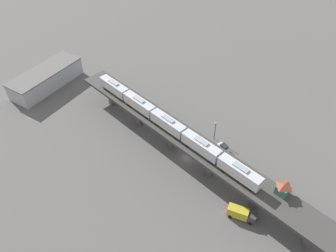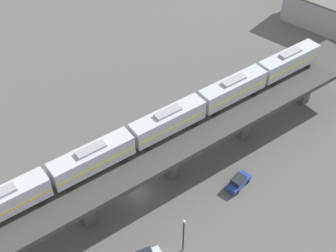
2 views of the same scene
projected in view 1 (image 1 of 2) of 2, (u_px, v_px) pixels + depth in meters
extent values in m
plane|color=#514F4C|center=(187.00, 158.00, 97.58)|extent=(400.00, 400.00, 0.00)
cube|color=#393733|center=(188.00, 140.00, 92.64)|extent=(15.14, 92.37, 0.80)
cube|color=#47443F|center=(311.00, 237.00, 74.82)|extent=(1.93, 1.93, 6.98)
cube|color=#47443F|center=(256.00, 198.00, 82.78)|extent=(1.93, 1.93, 6.98)
cube|color=#47443F|center=(210.00, 165.00, 90.74)|extent=(1.93, 1.93, 6.98)
cube|color=#47443F|center=(172.00, 139.00, 98.69)|extent=(1.93, 1.93, 6.98)
cube|color=#47443F|center=(140.00, 116.00, 106.65)|extent=(1.93, 1.93, 6.98)
cube|color=#47443F|center=(112.00, 96.00, 114.61)|extent=(1.93, 1.93, 6.98)
cube|color=#ADB2BA|center=(240.00, 172.00, 80.18)|extent=(3.67, 12.17, 3.10)
cube|color=gold|center=(240.00, 173.00, 80.38)|extent=(3.70, 11.94, 0.24)
cube|color=gray|center=(241.00, 167.00, 79.02)|extent=(1.71, 4.29, 0.36)
cylinder|color=black|center=(250.00, 190.00, 78.75)|extent=(0.28, 0.85, 0.84)
cylinder|color=black|center=(255.00, 184.00, 79.99)|extent=(0.28, 0.85, 0.84)
cylinder|color=black|center=(222.00, 171.00, 83.21)|extent=(0.28, 0.85, 0.84)
cylinder|color=black|center=(228.00, 166.00, 84.45)|extent=(0.28, 0.85, 0.84)
cube|color=#ADB2BA|center=(201.00, 146.00, 86.87)|extent=(3.67, 12.17, 3.10)
cube|color=gold|center=(201.00, 147.00, 87.07)|extent=(3.70, 11.94, 0.24)
cube|color=gray|center=(202.00, 141.00, 85.71)|extent=(1.71, 4.29, 0.36)
cylinder|color=black|center=(210.00, 162.00, 85.44)|extent=(0.28, 0.85, 0.84)
cylinder|color=black|center=(216.00, 157.00, 86.68)|extent=(0.28, 0.85, 0.84)
cylinder|color=black|center=(186.00, 146.00, 89.90)|extent=(0.28, 0.85, 0.84)
cylinder|color=black|center=(192.00, 141.00, 91.13)|extent=(0.28, 0.85, 0.84)
cube|color=#ADB2BA|center=(168.00, 123.00, 93.55)|extent=(3.67, 12.17, 3.10)
cube|color=gold|center=(168.00, 124.00, 93.75)|extent=(3.70, 11.94, 0.24)
cube|color=gray|center=(168.00, 119.00, 92.39)|extent=(1.71, 4.29, 0.36)
cylinder|color=black|center=(175.00, 138.00, 92.13)|extent=(0.28, 0.85, 0.84)
cylinder|color=black|center=(181.00, 134.00, 93.36)|extent=(0.28, 0.85, 0.84)
cylinder|color=black|center=(155.00, 124.00, 96.58)|extent=(0.28, 0.85, 0.84)
cylinder|color=black|center=(161.00, 120.00, 97.82)|extent=(0.28, 0.85, 0.84)
cube|color=#ADB2BA|center=(139.00, 104.00, 100.24)|extent=(3.67, 12.17, 3.10)
cube|color=gold|center=(139.00, 105.00, 100.44)|extent=(3.70, 11.94, 0.24)
cube|color=gray|center=(139.00, 99.00, 99.08)|extent=(1.71, 4.29, 0.36)
cylinder|color=black|center=(146.00, 117.00, 98.81)|extent=(0.28, 0.85, 0.84)
cylinder|color=black|center=(152.00, 114.00, 100.05)|extent=(0.28, 0.85, 0.84)
cylinder|color=black|center=(128.00, 105.00, 103.27)|extent=(0.28, 0.85, 0.84)
cylinder|color=black|center=(134.00, 102.00, 104.50)|extent=(0.28, 0.85, 0.84)
cube|color=#ADB2BA|center=(114.00, 87.00, 106.92)|extent=(3.67, 12.17, 3.10)
cube|color=gold|center=(114.00, 88.00, 107.12)|extent=(3.70, 11.94, 0.24)
cube|color=gray|center=(114.00, 82.00, 105.76)|extent=(1.71, 4.29, 0.36)
cylinder|color=black|center=(120.00, 99.00, 105.50)|extent=(0.28, 0.85, 0.84)
cylinder|color=black|center=(126.00, 96.00, 106.73)|extent=(0.28, 0.85, 0.84)
cylinder|color=black|center=(104.00, 88.00, 109.95)|extent=(0.28, 0.85, 0.84)
cylinder|color=black|center=(110.00, 85.00, 111.19)|extent=(0.28, 0.85, 0.84)
cube|color=#33604C|center=(283.00, 190.00, 77.77)|extent=(3.00, 3.00, 2.50)
pyramid|color=brown|center=(284.00, 185.00, 76.63)|extent=(3.45, 3.45, 0.90)
cube|color=#B7BABF|center=(224.00, 148.00, 99.63)|extent=(2.89, 4.72, 0.80)
cube|color=#1E2328|center=(224.00, 146.00, 99.01)|extent=(2.16, 2.55, 0.76)
cylinder|color=black|center=(224.00, 153.00, 98.66)|extent=(0.40, 0.70, 0.66)
cylinder|color=black|center=(229.00, 150.00, 99.36)|extent=(0.40, 0.70, 0.66)
cylinder|color=black|center=(218.00, 147.00, 100.43)|extent=(0.40, 0.70, 0.66)
cylinder|color=black|center=(223.00, 145.00, 101.13)|extent=(0.40, 0.70, 0.66)
cube|color=#233D93|center=(174.00, 122.00, 108.38)|extent=(2.45, 4.62, 0.80)
cube|color=#1E2328|center=(175.00, 121.00, 107.79)|extent=(1.96, 2.43, 0.76)
cylinder|color=black|center=(176.00, 126.00, 107.54)|extent=(0.34, 0.69, 0.66)
cylinder|color=black|center=(179.00, 123.00, 108.61)|extent=(0.34, 0.69, 0.66)
cylinder|color=black|center=(169.00, 123.00, 108.68)|extent=(0.34, 0.69, 0.66)
cylinder|color=black|center=(172.00, 120.00, 109.75)|extent=(0.34, 0.69, 0.66)
cube|color=#333338|center=(252.00, 218.00, 80.59)|extent=(2.71, 2.59, 2.30)
cube|color=gold|center=(238.00, 212.00, 81.51)|extent=(3.80, 5.66, 2.70)
cylinder|color=black|center=(250.00, 223.00, 80.69)|extent=(0.64, 1.06, 1.00)
cylinder|color=black|center=(252.00, 217.00, 82.04)|extent=(0.64, 1.06, 1.00)
cylinder|color=black|center=(230.00, 216.00, 82.17)|extent=(0.64, 1.06, 1.00)
cylinder|color=black|center=(232.00, 210.00, 83.58)|extent=(0.64, 1.06, 1.00)
cylinder|color=black|center=(215.00, 131.00, 101.43)|extent=(0.20, 0.20, 6.50)
sphere|color=beige|center=(216.00, 123.00, 99.11)|extent=(0.44, 0.44, 0.44)
cube|color=#99999E|center=(46.00, 79.00, 123.11)|extent=(29.25, 14.42, 6.40)
cube|color=#595654|center=(44.00, 71.00, 120.84)|extent=(29.84, 14.71, 0.40)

